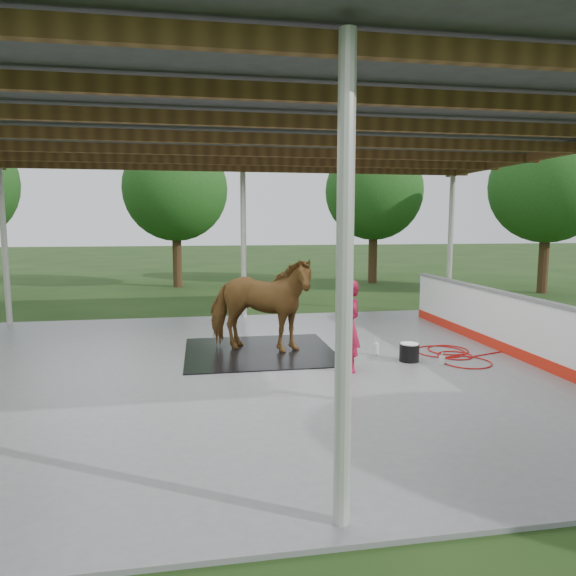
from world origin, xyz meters
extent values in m
plane|color=#1E3814|center=(0.00, 0.00, 0.00)|extent=(100.00, 100.00, 0.00)
cube|color=slate|center=(0.00, 0.00, 0.03)|extent=(12.00, 10.00, 0.05)
cylinder|color=beige|center=(0.00, -4.70, 1.98)|extent=(0.14, 0.14, 3.85)
cylinder|color=beige|center=(-5.70, 4.70, 1.98)|extent=(0.14, 0.14, 3.85)
cylinder|color=beige|center=(0.00, 4.70, 1.98)|extent=(0.14, 0.14, 3.85)
cylinder|color=beige|center=(5.70, 4.70, 1.98)|extent=(0.14, 0.14, 3.85)
cube|color=brown|center=(0.00, -4.50, 3.85)|extent=(12.00, 0.10, 0.18)
cube|color=brown|center=(0.00, -3.00, 3.85)|extent=(12.00, 0.10, 0.18)
cube|color=brown|center=(0.00, -1.50, 3.85)|extent=(12.00, 0.10, 0.18)
cube|color=brown|center=(0.00, 0.00, 3.85)|extent=(12.00, 0.10, 0.18)
cube|color=brown|center=(0.00, 1.50, 3.85)|extent=(12.00, 0.10, 0.18)
cube|color=brown|center=(0.00, 3.00, 3.85)|extent=(12.00, 0.10, 0.18)
cube|color=brown|center=(0.00, 4.50, 3.85)|extent=(12.00, 0.10, 0.18)
cube|color=#38383A|center=(0.00, 0.00, 4.05)|extent=(12.60, 10.60, 0.10)
cube|color=red|center=(4.59, 0.00, 0.15)|extent=(0.14, 8.00, 0.20)
cube|color=white|center=(4.60, 0.00, 0.65)|extent=(0.12, 8.00, 1.00)
cube|color=slate|center=(4.60, 0.00, 1.17)|extent=(0.16, 8.00, 0.06)
cylinder|color=#382314|center=(-2.00, 12.00, 1.10)|extent=(0.36, 0.36, 2.20)
sphere|color=#194714|center=(-2.00, 12.00, 3.80)|extent=(4.00, 4.00, 4.00)
cylinder|color=#382314|center=(6.00, 12.00, 1.10)|extent=(0.36, 0.36, 2.20)
sphere|color=#194714|center=(6.00, 12.00, 3.80)|extent=(4.00, 4.00, 4.00)
cylinder|color=#382314|center=(11.00, 8.00, 1.10)|extent=(0.36, 0.36, 2.20)
sphere|color=#194714|center=(11.00, 8.00, 3.80)|extent=(4.00, 4.00, 4.00)
cube|color=black|center=(-0.02, 1.00, 0.06)|extent=(2.79, 2.62, 0.02)
imported|color=brown|center=(-0.02, 1.00, 0.97)|extent=(2.34, 1.73, 1.80)
imported|color=#B3133A|center=(1.29, -0.49, 0.81)|extent=(0.46, 0.61, 1.51)
cylinder|color=black|center=(2.53, -0.09, 0.20)|extent=(0.35, 0.35, 0.31)
cylinder|color=white|center=(2.53, -0.09, 0.36)|extent=(0.32, 0.32, 0.03)
imported|color=silver|center=(2.09, 0.40, 0.21)|extent=(0.17, 0.17, 0.31)
imported|color=#338CD8|center=(3.01, -0.39, 0.16)|extent=(0.13, 0.13, 0.21)
torus|color=#B00E0C|center=(3.38, 0.42, 0.06)|extent=(0.93, 0.93, 0.02)
torus|color=#B00E0C|center=(3.58, 0.51, 0.06)|extent=(0.77, 0.77, 0.02)
torus|color=#B00E0C|center=(3.51, 0.10, 0.06)|extent=(0.64, 0.64, 0.02)
torus|color=#B00E0C|center=(3.49, -0.37, 0.06)|extent=(0.86, 0.86, 0.02)
cylinder|color=#B00E0C|center=(4.27, 0.12, 0.06)|extent=(1.19, 0.41, 0.02)
camera|label=1|loc=(-1.09, -8.51, 2.49)|focal=32.00mm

